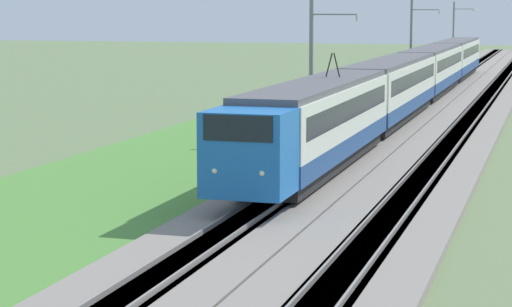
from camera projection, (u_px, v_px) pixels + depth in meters
The scene contains 9 objects.
ballast_main at pixel (376, 134), 55.88m from camera, with size 240.00×4.40×0.30m.
ballast_adjacent at pixel (457, 137), 54.60m from camera, with size 240.00×4.40×0.30m.
track_main at pixel (376, 133), 55.88m from camera, with size 240.00×1.57×0.45m.
track_adjacent at pixel (457, 136), 54.60m from camera, with size 240.00×1.57×0.45m.
grass_verge at pixel (254, 131), 57.92m from camera, with size 240.00×10.52×0.12m.
passenger_train at pixel (415, 75), 70.73m from camera, with size 82.16×2.90×5.14m.
catenary_mast_mid at pixel (312, 68), 52.43m from camera, with size 0.22×2.56×7.70m.
catenary_mast_far at pixel (412, 43), 87.93m from camera, with size 0.22×2.56×7.93m.
catenary_mast_distant at pixel (454, 33), 123.44m from camera, with size 0.22×2.56×8.01m.
Camera 1 is at (-5.05, -9.52, 7.05)m, focal length 70.00 mm.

